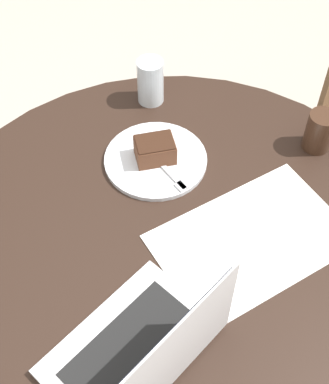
# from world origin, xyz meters

# --- Properties ---
(ground_plane) EXTENTS (12.00, 12.00, 0.00)m
(ground_plane) POSITION_xyz_m (0.00, 0.00, 0.00)
(ground_plane) COLOR #B7AD9E
(dining_table) EXTENTS (1.17, 1.17, 0.72)m
(dining_table) POSITION_xyz_m (0.00, 0.00, 0.57)
(dining_table) COLOR black
(dining_table) RESTS_ON ground_plane
(paper_document) EXTENTS (0.49, 0.45, 0.00)m
(paper_document) POSITION_xyz_m (-0.10, 0.14, 0.73)
(paper_document) COLOR white
(paper_document) RESTS_ON dining_table
(plate) EXTENTS (0.25, 0.25, 0.01)m
(plate) POSITION_xyz_m (-0.21, -0.15, 0.73)
(plate) COLOR silver
(plate) RESTS_ON dining_table
(cake_slice) EXTENTS (0.11, 0.12, 0.06)m
(cake_slice) POSITION_xyz_m (-0.21, -0.16, 0.77)
(cake_slice) COLOR brown
(cake_slice) RESTS_ON plate
(fork) EXTENTS (0.10, 0.16, 0.00)m
(fork) POSITION_xyz_m (-0.18, -0.10, 0.74)
(fork) COLOR silver
(fork) RESTS_ON plate
(coffee_glass) EXTENTS (0.07, 0.07, 0.10)m
(coffee_glass) POSITION_xyz_m (-0.44, 0.18, 0.78)
(coffee_glass) COLOR #3D2619
(coffee_glass) RESTS_ON dining_table
(water_glass) EXTENTS (0.07, 0.07, 0.13)m
(water_glass) POSITION_xyz_m (-0.41, -0.27, 0.79)
(water_glass) COLOR silver
(water_glass) RESTS_ON dining_table
(laptop) EXTENTS (0.37, 0.29, 0.24)m
(laptop) POSITION_xyz_m (0.25, 0.05, 0.77)
(laptop) COLOR silver
(laptop) RESTS_ON dining_table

